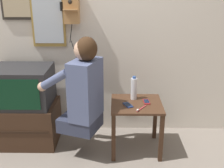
% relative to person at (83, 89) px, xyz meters
% --- Properties ---
extents(wall_back, '(6.80, 0.05, 2.55)m').
position_rel_person_xyz_m(wall_back, '(-0.00, 0.60, 0.55)').
color(wall_back, beige).
rests_on(wall_back, ground_plane).
extents(side_table, '(0.51, 0.50, 0.53)m').
position_rel_person_xyz_m(side_table, '(0.52, 0.12, -0.31)').
color(side_table, '#422819').
rests_on(side_table, ground_plane).
extents(person, '(0.62, 0.52, 0.93)m').
position_rel_person_xyz_m(person, '(0.00, 0.00, 0.00)').
color(person, '#2D3347').
rests_on(person, ground_plane).
extents(tv_stand, '(0.72, 0.50, 0.45)m').
position_rel_person_xyz_m(tv_stand, '(-0.69, 0.26, -0.50)').
color(tv_stand, '#382316').
rests_on(tv_stand, ground_plane).
extents(television, '(0.60, 0.51, 0.40)m').
position_rel_person_xyz_m(television, '(-0.67, 0.27, -0.08)').
color(television, '#232326').
rests_on(television, tv_stand).
extents(wall_phone_antique, '(0.20, 0.19, 0.81)m').
position_rel_person_xyz_m(wall_phone_antique, '(-0.15, 0.51, 0.74)').
color(wall_phone_antique, '#AD7A47').
extents(framed_picture, '(0.33, 0.03, 0.41)m').
position_rel_person_xyz_m(framed_picture, '(-0.73, 0.56, 0.78)').
color(framed_picture, '#2D2823').
extents(wall_mirror, '(0.36, 0.04, 0.75)m').
position_rel_person_xyz_m(wall_mirror, '(-0.41, 0.55, 0.66)').
color(wall_mirror, olive).
extents(cell_phone_held, '(0.11, 0.14, 0.01)m').
position_rel_person_xyz_m(cell_phone_held, '(0.43, 0.06, -0.19)').
color(cell_phone_held, navy).
rests_on(cell_phone_held, side_table).
extents(cell_phone_spare, '(0.07, 0.13, 0.01)m').
position_rel_person_xyz_m(cell_phone_spare, '(0.63, 0.15, -0.19)').
color(cell_phone_spare, maroon).
rests_on(cell_phone_spare, side_table).
extents(water_bottle, '(0.07, 0.07, 0.25)m').
position_rel_person_xyz_m(water_bottle, '(0.50, 0.23, -0.08)').
color(water_bottle, silver).
rests_on(water_bottle, side_table).
extents(toothbrush, '(0.11, 0.15, 0.02)m').
position_rel_person_xyz_m(toothbrush, '(0.56, -0.03, -0.19)').
color(toothbrush, '#D83F4C').
rests_on(toothbrush, side_table).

